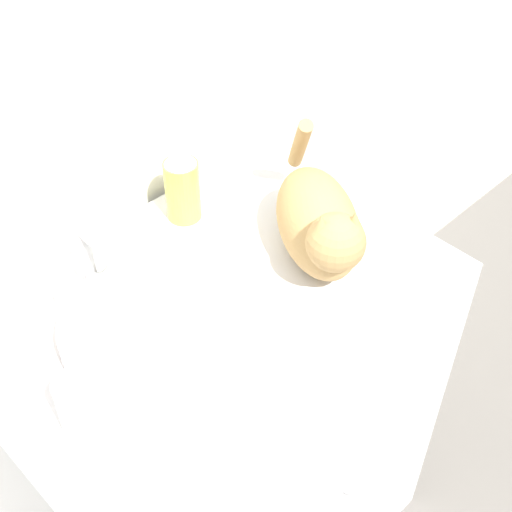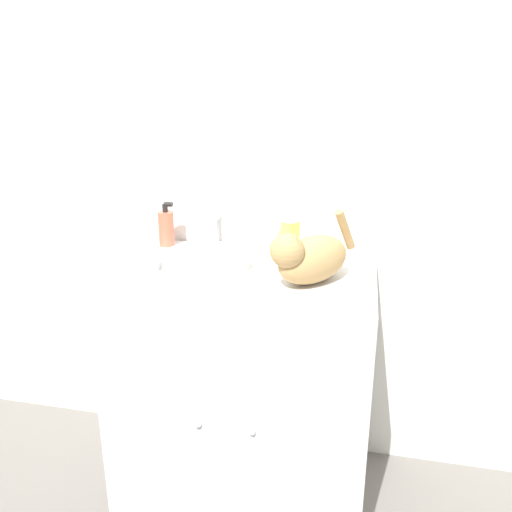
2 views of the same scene
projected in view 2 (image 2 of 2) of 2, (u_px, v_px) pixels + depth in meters
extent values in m
cube|color=silver|center=(267.00, 144.00, 1.81)|extent=(6.00, 0.05, 2.50)
cube|color=silver|center=(247.00, 388.00, 1.76)|extent=(0.83, 0.57, 0.87)
sphere|color=silver|center=(198.00, 425.00, 1.49)|extent=(0.02, 0.02, 0.02)
sphere|color=silver|center=(252.00, 432.00, 1.46)|extent=(0.02, 0.02, 0.02)
cylinder|color=silver|center=(206.00, 261.00, 1.64)|extent=(0.29, 0.29, 0.05)
cylinder|color=silver|center=(219.00, 235.00, 1.77)|extent=(0.02, 0.02, 0.14)
cylinder|color=silver|center=(215.00, 219.00, 1.71)|extent=(0.02, 0.08, 0.02)
cylinder|color=white|center=(205.00, 249.00, 1.80)|extent=(0.03, 0.03, 0.03)
cylinder|color=white|center=(235.00, 251.00, 1.78)|extent=(0.03, 0.03, 0.03)
ellipsoid|color=tan|center=(313.00, 259.00, 1.51)|extent=(0.27, 0.31, 0.14)
sphere|color=tan|center=(287.00, 251.00, 1.42)|extent=(0.14, 0.14, 0.10)
cone|color=tan|center=(280.00, 235.00, 1.43)|extent=(0.05, 0.05, 0.04)
cone|color=tan|center=(295.00, 239.00, 1.39)|extent=(0.05, 0.05, 0.04)
cylinder|color=tan|center=(345.00, 230.00, 1.59)|extent=(0.08, 0.10, 0.14)
cylinder|color=#EF6047|center=(166.00, 229.00, 1.88)|extent=(0.06, 0.06, 0.13)
cylinder|color=black|center=(165.00, 208.00, 1.85)|extent=(0.02, 0.02, 0.03)
cylinder|color=black|center=(168.00, 204.00, 1.85)|extent=(0.03, 0.02, 0.02)
cylinder|color=#EADB4C|center=(290.00, 238.00, 1.77)|extent=(0.07, 0.07, 0.13)
cone|color=white|center=(291.00, 216.00, 1.75)|extent=(0.06, 0.06, 0.04)
cylinder|color=white|center=(148.00, 256.00, 1.61)|extent=(0.06, 0.06, 0.11)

